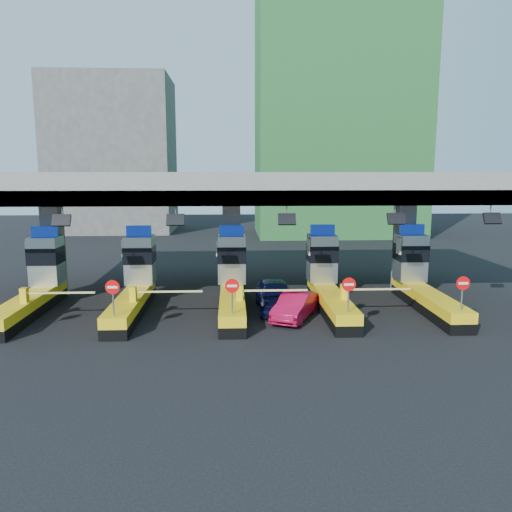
{
  "coord_description": "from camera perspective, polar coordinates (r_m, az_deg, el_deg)",
  "views": [
    {
      "loc": [
        -0.02,
        -25.24,
        6.96
      ],
      "look_at": [
        1.25,
        0.0,
        2.75
      ],
      "focal_mm": 35.0,
      "sensor_mm": 36.0,
      "label": 1
    }
  ],
  "objects": [
    {
      "name": "bg_building_scaffold",
      "position": [
        58.91,
        9.3,
        16.21
      ],
      "size": [
        18.0,
        12.0,
        28.0
      ],
      "primitive_type": "cube",
      "color": "#1E5926",
      "rests_on": "ground"
    },
    {
      "name": "toll_lane_left",
      "position": [
        26.58,
        -13.62,
        -2.88
      ],
      "size": [
        4.43,
        8.0,
        4.16
      ],
      "color": "black",
      "rests_on": "ground"
    },
    {
      "name": "toll_lane_far_left",
      "position": [
        27.96,
        -23.75,
        -2.83
      ],
      "size": [
        4.43,
        8.0,
        4.16
      ],
      "color": "black",
      "rests_on": "ground"
    },
    {
      "name": "toll_lane_far_right",
      "position": [
        27.97,
        18.21,
        -2.49
      ],
      "size": [
        4.43,
        8.0,
        4.16
      ],
      "color": "black",
      "rests_on": "ground"
    },
    {
      "name": "red_car",
      "position": [
        24.21,
        4.48,
        -5.71
      ],
      "size": [
        2.81,
        4.06,
        1.27
      ],
      "primitive_type": "imported",
      "rotation": [
        0.0,
        0.0,
        -0.43
      ],
      "color": "#B10D38",
      "rests_on": "ground"
    },
    {
      "name": "toll_canopy",
      "position": [
        28.12,
        -2.85,
        7.77
      ],
      "size": [
        28.0,
        12.09,
        7.0
      ],
      "color": "slate",
      "rests_on": "ground"
    },
    {
      "name": "bg_building_concrete",
      "position": [
        62.85,
        -16.02,
        10.96
      ],
      "size": [
        14.0,
        10.0,
        18.0
      ],
      "primitive_type": "cube",
      "color": "#4C4C49",
      "rests_on": "ground"
    },
    {
      "name": "toll_lane_right",
      "position": [
        26.59,
        8.09,
        -2.71
      ],
      "size": [
        4.43,
        8.0,
        4.16
      ],
      "color": "black",
      "rests_on": "ground"
    },
    {
      "name": "ground",
      "position": [
        26.18,
        -2.74,
        -5.96
      ],
      "size": [
        120.0,
        120.0,
        0.0
      ],
      "primitive_type": "plane",
      "color": "black",
      "rests_on": "ground"
    },
    {
      "name": "toll_lane_center",
      "position": [
        26.11,
        -2.76,
        -2.85
      ],
      "size": [
        4.43,
        8.0,
        4.16
      ],
      "color": "black",
      "rests_on": "ground"
    },
    {
      "name": "van",
      "position": [
        25.6,
        2.21,
        -4.52
      ],
      "size": [
        1.94,
        4.6,
        1.55
      ],
      "primitive_type": "imported",
      "rotation": [
        0.0,
        0.0,
        0.02
      ],
      "color": "black",
      "rests_on": "ground"
    }
  ]
}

